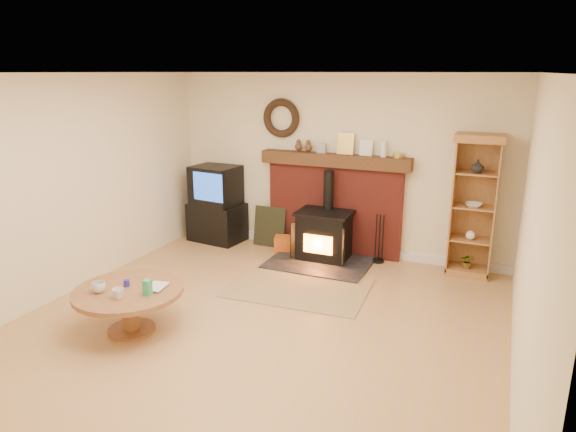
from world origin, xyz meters
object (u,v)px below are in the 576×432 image
at_px(coffee_table, 128,297).
at_px(curio_cabinet, 474,206).
at_px(tv_unit, 217,205).
at_px(wood_stove, 323,237).

bearing_deg(coffee_table, curio_cabinet, 44.63).
bearing_deg(tv_unit, curio_cabinet, 1.28).
distance_m(tv_unit, coffee_table, 3.05).
xyz_separation_m(tv_unit, coffee_table, (0.72, -2.96, -0.19)).
relative_size(tv_unit, curio_cabinet, 0.64).
height_order(curio_cabinet, coffee_table, curio_cabinet).
bearing_deg(coffee_table, wood_stove, 67.60).
bearing_deg(wood_stove, coffee_table, -112.40).
distance_m(wood_stove, tv_unit, 1.88).
relative_size(wood_stove, tv_unit, 1.17).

